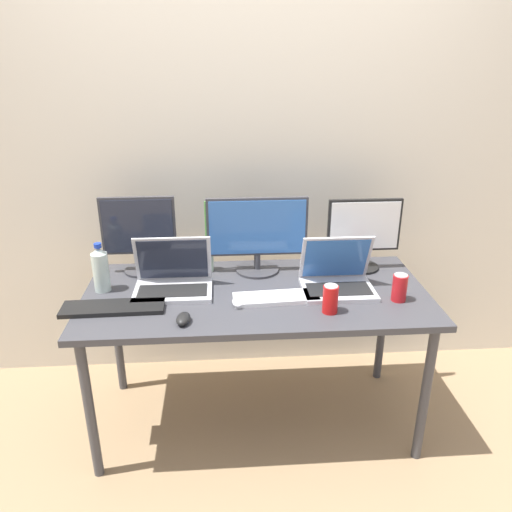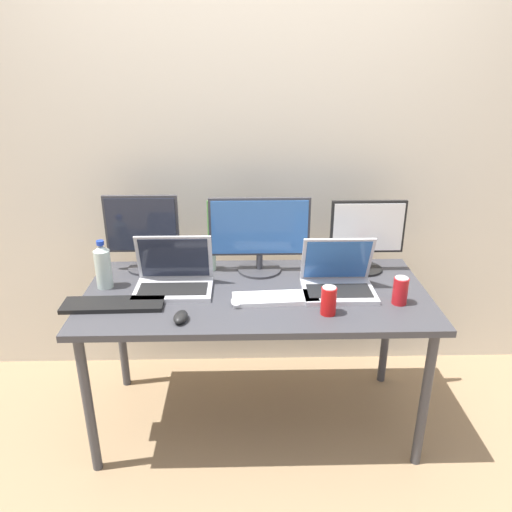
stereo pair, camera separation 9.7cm
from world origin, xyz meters
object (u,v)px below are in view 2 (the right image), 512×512
monitor_center (260,233)px  soda_can_by_laptop (329,301)px  work_desk (256,304)px  monitor_left (142,231)px  bamboo_vase (210,255)px  mouse_by_keyboard (238,300)px  soda_can_near_keyboard (400,291)px  keyboard_aux (113,304)px  monitor_right (367,234)px  laptop_secondary (338,279)px  laptop_silver (174,277)px  keyboard_main (275,298)px  water_bottle (103,266)px  mouse_by_laptop (181,317)px

monitor_center → soda_can_by_laptop: (0.28, -0.45, -0.14)m
work_desk → monitor_center: bearing=84.3°
monitor_left → bamboo_vase: (0.33, -0.01, -0.13)m
mouse_by_keyboard → soda_can_near_keyboard: 0.72m
keyboard_aux → mouse_by_keyboard: size_ratio=4.11×
monitor_left → soda_can_by_laptop: 1.00m
monitor_center → soda_can_near_keyboard: (0.61, -0.37, -0.14)m
monitor_right → mouse_by_keyboard: 0.75m
laptop_secondary → soda_can_near_keyboard: size_ratio=2.62×
monitor_left → laptop_secondary: bearing=-15.8°
monitor_left → monitor_center: (0.58, -0.03, -0.01)m
keyboard_aux → mouse_by_keyboard: 0.55m
monitor_right → bamboo_vase: monitor_right is taller
soda_can_by_laptop → mouse_by_keyboard: bearing=165.6°
laptop_silver → laptop_secondary: size_ratio=1.08×
monitor_center → keyboard_main: bearing=-79.4°
monitor_right → water_bottle: bearing=-172.6°
work_desk → laptop_silver: 0.41m
monitor_center → mouse_by_keyboard: bearing=-106.8°
monitor_center → monitor_right: monitor_center is taller
monitor_left → keyboard_aux: bearing=-99.9°
monitor_right → keyboard_aux: monitor_right is taller
laptop_silver → keyboard_main: 0.49m
bamboo_vase → keyboard_main: bearing=-48.3°
monitor_left → bamboo_vase: monitor_left is taller
monitor_right → bamboo_vase: (-0.79, 0.03, -0.12)m
monitor_left → laptop_silver: 0.32m
monitor_left → mouse_by_keyboard: size_ratio=3.65×
mouse_by_laptop → soda_can_near_keyboard: bearing=16.0°
work_desk → keyboard_aux: bearing=-168.4°
work_desk → keyboard_aux: 0.65m
keyboard_main → soda_can_near_keyboard: soda_can_near_keyboard is taller
monitor_center → monitor_left: bearing=176.6°
keyboard_aux → soda_can_by_laptop: size_ratio=3.49×
monitor_left → keyboard_main: size_ratio=1.02×
work_desk → monitor_left: 0.68m
work_desk → mouse_by_keyboard: (-0.08, -0.12, 0.08)m
keyboard_main → soda_can_by_laptop: soda_can_by_laptop is taller
keyboard_main → keyboard_aux: same height
monitor_right → keyboard_main: 0.60m
keyboard_aux → water_bottle: 0.23m
water_bottle → bamboo_vase: (0.49, 0.19, -0.03)m
keyboard_main → laptop_silver: bearing=160.5°
mouse_by_keyboard → soda_can_near_keyboard: soda_can_near_keyboard is taller
keyboard_main → mouse_by_laptop: 0.44m
monitor_center → monitor_right: (0.53, -0.00, -0.01)m
mouse_by_laptop → bamboo_vase: size_ratio=0.27×
soda_can_by_laptop → bamboo_vase: bamboo_vase is taller
keyboard_main → monitor_left: bearing=147.4°
laptop_silver → bamboo_vase: bamboo_vase is taller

